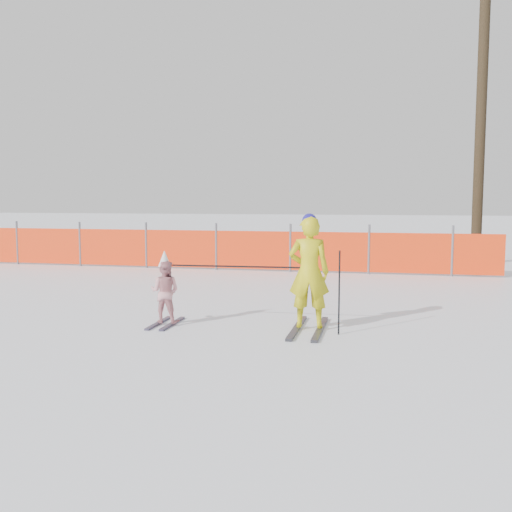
{
  "coord_description": "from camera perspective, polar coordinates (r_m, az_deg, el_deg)",
  "views": [
    {
      "loc": [
        1.93,
        -8.17,
        1.89
      ],
      "look_at": [
        0.0,
        0.5,
        1.0
      ],
      "focal_mm": 40.0,
      "sensor_mm": 36.0,
      "label": 1
    }
  ],
  "objects": [
    {
      "name": "safety_fence",
      "position": [
        15.37,
        -5.6,
        0.73
      ],
      "size": [
        15.24,
        0.06,
        1.25
      ],
      "color": "#595960",
      "rests_on": "ground"
    },
    {
      "name": "ground",
      "position": [
        8.6,
        -0.73,
        -6.97
      ],
      "size": [
        120.0,
        120.0,
        0.0
      ],
      "primitive_type": "plane",
      "color": "white",
      "rests_on": "ground"
    },
    {
      "name": "ski_poles",
      "position": [
        8.2,
        1.77,
        -2.03
      ],
      "size": [
        2.5,
        0.22,
        1.18
      ],
      "color": "black",
      "rests_on": "ground"
    },
    {
      "name": "tree_trunks",
      "position": [
        18.29,
        23.39,
        9.53
      ],
      "size": [
        2.14,
        1.96,
        7.35
      ],
      "color": "#2F2314",
      "rests_on": "ground"
    },
    {
      "name": "adult",
      "position": [
        8.23,
        5.32,
        -1.66
      ],
      "size": [
        0.62,
        1.53,
        1.69
      ],
      "color": "black",
      "rests_on": "ground"
    },
    {
      "name": "child",
      "position": [
        8.7,
        -9.09,
        -3.46
      ],
      "size": [
        0.46,
        0.92,
        1.12
      ],
      "color": "black",
      "rests_on": "ground"
    }
  ]
}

